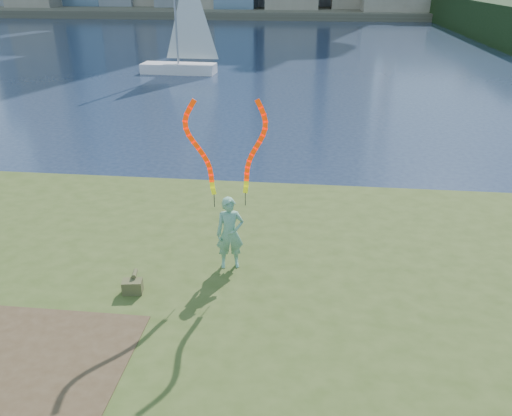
# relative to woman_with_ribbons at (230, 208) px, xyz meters

# --- Properties ---
(ground) EXTENTS (320.00, 320.00, 0.00)m
(ground) POSITION_rel_woman_with_ribbons_xyz_m (-0.63, -0.32, -2.21)
(ground) COLOR #19253F
(ground) RESTS_ON ground
(grassy_knoll) EXTENTS (20.00, 18.00, 0.80)m
(grassy_knoll) POSITION_rel_woman_with_ribbons_xyz_m (-0.63, -2.61, -1.87)
(grassy_knoll) COLOR #3C4C1B
(grassy_knoll) RESTS_ON ground
(dirt_patch) EXTENTS (3.20, 3.00, 0.02)m
(dirt_patch) POSITION_rel_woman_with_ribbons_xyz_m (-2.83, -3.52, -1.40)
(dirt_patch) COLOR #47331E
(dirt_patch) RESTS_ON grassy_knoll
(far_shore) EXTENTS (320.00, 40.00, 1.20)m
(far_shore) POSITION_rel_woman_with_ribbons_xyz_m (-0.63, 94.68, -1.61)
(far_shore) COLOR #474234
(far_shore) RESTS_ON ground
(woman_with_ribbons) EXTENTS (2.01, 0.62, 4.03)m
(woman_with_ribbons) POSITION_rel_woman_with_ribbons_xyz_m (0.00, 0.00, 0.00)
(woman_with_ribbons) COLOR #167547
(woman_with_ribbons) RESTS_ON grassy_knoll
(canvas_bag) EXTENTS (0.43, 0.49, 0.38)m
(canvas_bag) POSITION_rel_woman_with_ribbons_xyz_m (-1.82, -1.26, -1.25)
(canvas_bag) COLOR brown
(canvas_bag) RESTS_ON grassy_knoll
(sailboat) EXTENTS (5.84, 2.02, 8.81)m
(sailboat) POSITION_rel_woman_with_ribbons_xyz_m (-8.05, 27.64, -0.69)
(sailboat) COLOR white
(sailboat) RESTS_ON ground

